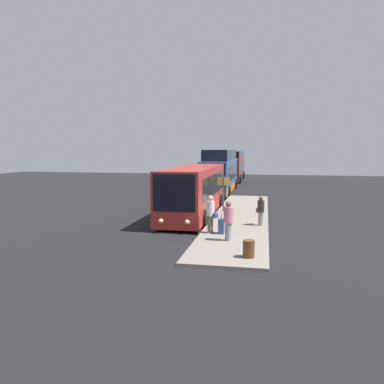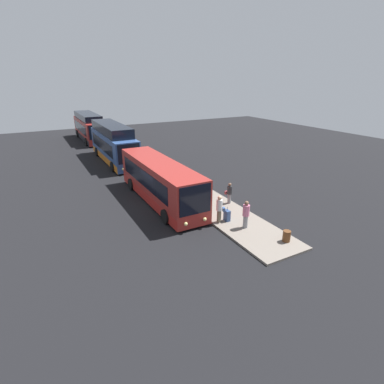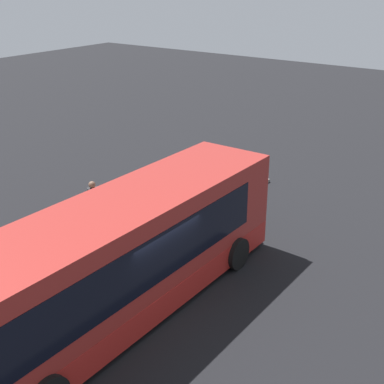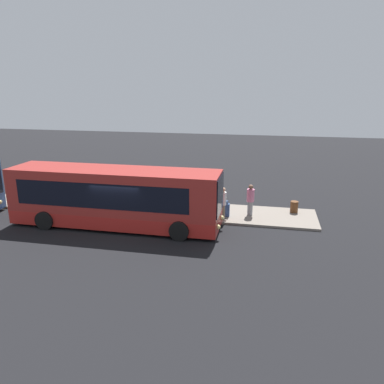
{
  "view_description": "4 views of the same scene",
  "coord_description": "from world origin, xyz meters",
  "px_view_note": "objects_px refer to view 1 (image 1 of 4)",
  "views": [
    {
      "loc": [
        22.51,
        4.64,
        4.14
      ],
      "look_at": [
        3.45,
        0.88,
        1.92
      ],
      "focal_mm": 35.0,
      "sensor_mm": 36.0,
      "label": 1
    },
    {
      "loc": [
        19.28,
        -7.71,
        8.84
      ],
      "look_at": [
        3.45,
        0.88,
        1.92
      ],
      "focal_mm": 28.0,
      "sensor_mm": 36.0,
      "label": 2
    },
    {
      "loc": [
        -8.79,
        -7.96,
        8.2
      ],
      "look_at": [
        3.45,
        0.88,
        1.92
      ],
      "focal_mm": 50.0,
      "sensor_mm": 36.0,
      "label": 3
    },
    {
      "loc": [
        7.19,
        -17.03,
        7.13
      ],
      "look_at": [
        3.45,
        0.88,
        1.92
      ],
      "focal_mm": 35.0,
      "sensor_mm": 36.0,
      "label": 4
    }
  ],
  "objects_px": {
    "suitcase": "(221,226)",
    "trash_bin": "(249,249)",
    "passenger_with_bags": "(211,213)",
    "bus_lead": "(195,191)",
    "bus_second": "(220,173)",
    "passenger_waiting": "(261,210)",
    "passenger_boarding": "(228,219)",
    "sign_post": "(223,189)",
    "bus_third": "(232,167)"
  },
  "relations": [
    {
      "from": "suitcase",
      "to": "trash_bin",
      "type": "distance_m",
      "value": 4.04
    },
    {
      "from": "bus_lead",
      "to": "passenger_with_bags",
      "type": "distance_m",
      "value": 5.76
    },
    {
      "from": "suitcase",
      "to": "sign_post",
      "type": "height_order",
      "value": "sign_post"
    },
    {
      "from": "passenger_waiting",
      "to": "passenger_with_bags",
      "type": "relative_size",
      "value": 0.87
    },
    {
      "from": "bus_lead",
      "to": "passenger_boarding",
      "type": "distance_m",
      "value": 7.43
    },
    {
      "from": "bus_second",
      "to": "passenger_waiting",
      "type": "xyz_separation_m",
      "value": [
        16.38,
        4.15,
        -0.86
      ]
    },
    {
      "from": "bus_second",
      "to": "bus_third",
      "type": "xyz_separation_m",
      "value": [
        -13.77,
        0.0,
        -0.07
      ]
    },
    {
      "from": "bus_lead",
      "to": "passenger_boarding",
      "type": "bearing_deg",
      "value": 22.15
    },
    {
      "from": "bus_second",
      "to": "trash_bin",
      "type": "relative_size",
      "value": 17.53
    },
    {
      "from": "bus_lead",
      "to": "bus_third",
      "type": "distance_m",
      "value": 26.95
    },
    {
      "from": "passenger_waiting",
      "to": "passenger_with_bags",
      "type": "height_order",
      "value": "passenger_with_bags"
    },
    {
      "from": "sign_post",
      "to": "passenger_waiting",
      "type": "bearing_deg",
      "value": 30.87
    },
    {
      "from": "bus_lead",
      "to": "passenger_boarding",
      "type": "xyz_separation_m",
      "value": [
        6.87,
        2.8,
        -0.44
      ]
    },
    {
      "from": "bus_third",
      "to": "passenger_boarding",
      "type": "bearing_deg",
      "value": 4.73
    },
    {
      "from": "bus_second",
      "to": "bus_lead",
      "type": "bearing_deg",
      "value": 0.0
    },
    {
      "from": "bus_second",
      "to": "trash_bin",
      "type": "xyz_separation_m",
      "value": [
        22.5,
        3.8,
        -1.38
      ]
    },
    {
      "from": "passenger_boarding",
      "to": "trash_bin",
      "type": "height_order",
      "value": "passenger_boarding"
    },
    {
      "from": "bus_second",
      "to": "sign_post",
      "type": "bearing_deg",
      "value": 7.9
    },
    {
      "from": "bus_lead",
      "to": "bus_third",
      "type": "xyz_separation_m",
      "value": [
        -26.95,
        0.0,
        0.24
      ]
    },
    {
      "from": "bus_lead",
      "to": "passenger_waiting",
      "type": "xyz_separation_m",
      "value": [
        3.2,
        4.15,
        -0.54
      ]
    },
    {
      "from": "bus_lead",
      "to": "passenger_with_bags",
      "type": "height_order",
      "value": "bus_lead"
    },
    {
      "from": "bus_lead",
      "to": "trash_bin",
      "type": "relative_size",
      "value": 17.05
    },
    {
      "from": "bus_second",
      "to": "passenger_boarding",
      "type": "bearing_deg",
      "value": 7.94
    },
    {
      "from": "passenger_with_bags",
      "to": "trash_bin",
      "type": "xyz_separation_m",
      "value": [
        3.87,
        2.0,
        -0.65
      ]
    },
    {
      "from": "suitcase",
      "to": "trash_bin",
      "type": "relative_size",
      "value": 1.49
    },
    {
      "from": "passenger_boarding",
      "to": "suitcase",
      "type": "xyz_separation_m",
      "value": [
        -1.31,
        -0.46,
        -0.58
      ]
    },
    {
      "from": "bus_second",
      "to": "passenger_waiting",
      "type": "bearing_deg",
      "value": 14.21
    },
    {
      "from": "bus_lead",
      "to": "bus_second",
      "type": "xyz_separation_m",
      "value": [
        -13.17,
        -0.0,
        0.32
      ]
    },
    {
      "from": "bus_lead",
      "to": "bus_second",
      "type": "bearing_deg",
      "value": -180.0
    },
    {
      "from": "passenger_with_bags",
      "to": "bus_third",
      "type": "bearing_deg",
      "value": -152.74
    },
    {
      "from": "bus_third",
      "to": "suitcase",
      "type": "distance_m",
      "value": 32.61
    },
    {
      "from": "suitcase",
      "to": "bus_third",
      "type": "bearing_deg",
      "value": -175.89
    },
    {
      "from": "bus_lead",
      "to": "passenger_waiting",
      "type": "bearing_deg",
      "value": 52.3
    },
    {
      "from": "suitcase",
      "to": "sign_post",
      "type": "relative_size",
      "value": 0.42
    },
    {
      "from": "bus_third",
      "to": "trash_bin",
      "type": "xyz_separation_m",
      "value": [
        36.27,
        3.8,
        -1.31
      ]
    },
    {
      "from": "passenger_with_bags",
      "to": "trash_bin",
      "type": "relative_size",
      "value": 2.77
    },
    {
      "from": "bus_second",
      "to": "passenger_with_bags",
      "type": "relative_size",
      "value": 6.32
    },
    {
      "from": "passenger_with_bags",
      "to": "suitcase",
      "type": "xyz_separation_m",
      "value": [
        0.1,
        0.54,
        -0.61
      ]
    },
    {
      "from": "bus_third",
      "to": "passenger_waiting",
      "type": "relative_size",
      "value": 7.33
    },
    {
      "from": "bus_third",
      "to": "passenger_waiting",
      "type": "height_order",
      "value": "bus_third"
    },
    {
      "from": "trash_bin",
      "to": "passenger_waiting",
      "type": "bearing_deg",
      "value": 176.78
    },
    {
      "from": "bus_lead",
      "to": "bus_second",
      "type": "height_order",
      "value": "bus_second"
    },
    {
      "from": "passenger_boarding",
      "to": "trash_bin",
      "type": "distance_m",
      "value": 2.72
    },
    {
      "from": "passenger_waiting",
      "to": "passenger_with_bags",
      "type": "xyz_separation_m",
      "value": [
        2.25,
        -2.35,
        0.13
      ]
    },
    {
      "from": "passenger_with_bags",
      "to": "passenger_waiting",
      "type": "bearing_deg",
      "value": 157.89
    },
    {
      "from": "bus_second",
      "to": "sign_post",
      "type": "xyz_separation_m",
      "value": [
        12.29,
        1.71,
        -0.21
      ]
    },
    {
      "from": "bus_lead",
      "to": "suitcase",
      "type": "bearing_deg",
      "value": 22.8
    },
    {
      "from": "passenger_with_bags",
      "to": "suitcase",
      "type": "distance_m",
      "value": 0.82
    },
    {
      "from": "passenger_with_bags",
      "to": "passenger_boarding",
      "type": "bearing_deg",
      "value": 59.25
    },
    {
      "from": "passenger_boarding",
      "to": "sign_post",
      "type": "bearing_deg",
      "value": 5.78
    }
  ]
}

